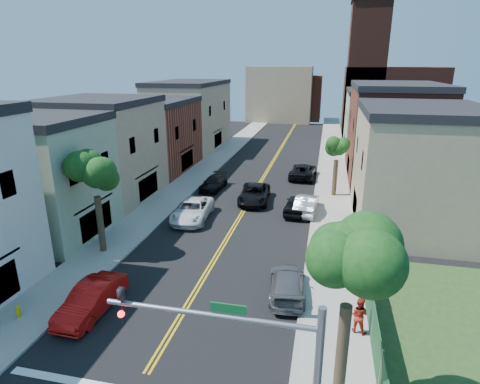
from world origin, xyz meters
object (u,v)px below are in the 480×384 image
Objects in this scene: red_sedan at (91,299)px; silver_car_right at (306,204)px; pedestrian_right at (359,315)px; grey_car_left at (184,212)px; black_suv_lane at (254,194)px; black_car_left at (214,183)px; black_car_right at (296,204)px; grey_car_right at (287,283)px; white_pickup at (193,210)px; fire_hydrant at (18,311)px; pedestrian_left at (102,230)px; dark_car_right_far at (303,171)px.

red_sedan is 20.04m from silver_car_right.
red_sedan is 2.59× the size of pedestrian_right.
black_suv_lane is (4.96, 5.69, 0.12)m from grey_car_left.
pedestrian_right is at bearing -53.24° from black_car_left.
black_car_right is 0.81× the size of black_suv_lane.
pedestrian_right is (3.70, -2.75, 0.37)m from grey_car_right.
white_pickup is at bearing -52.92° from grey_car_right.
white_pickup is at bearing 74.16° from fire_hydrant.
red_sedan is 19.86m from black_suv_lane.
white_pickup is 1.46× the size of grey_car_left.
black_car_right is 16.24m from pedestrian_left.
white_pickup reaches higher than fire_hydrant.
pedestrian_right reaches higher than grey_car_right.
black_suv_lane is (-4.15, 2.11, 0.00)m from black_car_right.
fire_hydrant is at bearing -94.61° from black_car_left.
black_car_left is 10.96m from dark_car_right_far.
dark_car_right_far is 10.23m from black_suv_lane.
silver_car_right is at bearing -59.47° from pedestrian_right.
pedestrian_left is (-13.14, -20.82, 0.22)m from dark_car_right_far.
dark_car_right_far is 32.47m from fire_hydrant.
pedestrian_right reaches higher than silver_car_right.
pedestrian_right is at bearing -48.23° from grey_car_left.
pedestrian_left is (-4.23, -5.69, 0.34)m from grey_car_left.
pedestrian_left reaches higher than dark_car_right_far.
white_pickup is 1.24× the size of black_car_left.
dark_car_right_far reaches higher than grey_car_right.
black_car_right is at bearing 17.51° from silver_car_right.
red_sedan is 2.73× the size of pedestrian_left.
pedestrian_left is 9.18m from fire_hydrant.
red_sedan is at bearing -109.06° from black_suv_lane.
silver_car_right is at bearing -24.83° from black_suv_lane.
silver_car_right is 7.52× the size of fire_hydrant.
grey_car_left is at bearing -39.81° from pedestrian_left.
white_pickup is 1.00× the size of dark_car_right_far.
grey_car_left is 8.63m from black_car_left.
white_pickup is at bearing 24.99° from silver_car_right.
grey_car_left is 0.81× the size of silver_car_right.
red_sedan is at bearing 23.53° from pedestrian_right.
grey_car_right is 14.30m from fire_hydrant.
fire_hydrant is at bearing 58.76° from black_car_right.
dark_car_right_far is 27.78m from pedestrian_right.
white_pickup is at bearing 63.90° from dark_car_right_far.
black_car_left is (0.08, 8.63, 0.00)m from grey_car_left.
white_pickup is 1.20× the size of grey_car_right.
white_pickup is 9.95m from silver_car_right.
black_suv_lane is at bearing -16.81° from silver_car_right.
grey_car_left is 2.29× the size of pedestrian_left.
black_suv_lane is (-4.71, 15.23, 0.09)m from grey_car_right.
black_car_right is at bearing 62.60° from red_sedan.
black_suv_lane reaches higher than red_sedan.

